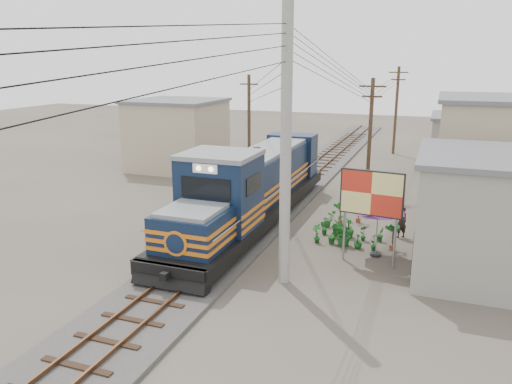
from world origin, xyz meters
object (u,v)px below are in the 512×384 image
at_px(billboard, 371,196).
at_px(market_umbrella, 379,206).
at_px(vendor, 401,222).
at_px(locomotive, 252,189).

distance_m(billboard, market_umbrella, 1.21).
height_order(market_umbrella, vendor, market_umbrella).
relative_size(locomotive, vendor, 11.34).
distance_m(locomotive, billboard, 7.06).
bearing_deg(vendor, locomotive, -32.04).
xyz_separation_m(locomotive, market_umbrella, (6.41, -2.21, 0.40)).
bearing_deg(vendor, market_umbrella, 37.46).
relative_size(locomotive, market_umbrella, 5.95).
bearing_deg(market_umbrella, locomotive, 160.97).
distance_m(locomotive, vendor, 7.31).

